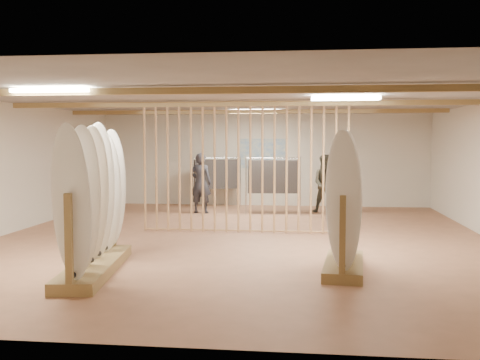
# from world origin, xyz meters

# --- Properties ---
(floor) EXTENTS (12.00, 12.00, 0.00)m
(floor) POSITION_xyz_m (0.00, 0.00, 0.00)
(floor) COLOR #A87251
(floor) RESTS_ON ground
(ceiling) EXTENTS (12.00, 12.00, 0.00)m
(ceiling) POSITION_xyz_m (0.00, 0.00, 2.80)
(ceiling) COLOR gray
(ceiling) RESTS_ON ground
(wall_back) EXTENTS (12.00, 0.00, 12.00)m
(wall_back) POSITION_xyz_m (0.00, 6.00, 1.40)
(wall_back) COLOR beige
(wall_back) RESTS_ON ground
(wall_front) EXTENTS (12.00, 0.00, 12.00)m
(wall_front) POSITION_xyz_m (0.00, -6.00, 1.40)
(wall_front) COLOR beige
(wall_front) RESTS_ON ground
(wall_left) EXTENTS (0.00, 12.00, 12.00)m
(wall_left) POSITION_xyz_m (-5.00, 0.00, 1.40)
(wall_left) COLOR beige
(wall_left) RESTS_ON ground
(ceiling_slats) EXTENTS (9.50, 6.12, 0.10)m
(ceiling_slats) POSITION_xyz_m (0.00, 0.00, 2.72)
(ceiling_slats) COLOR olive
(ceiling_slats) RESTS_ON ground
(light_panels) EXTENTS (1.20, 0.35, 0.06)m
(light_panels) POSITION_xyz_m (0.00, 0.00, 2.74)
(light_panels) COLOR white
(light_panels) RESTS_ON ground
(bamboo_partition) EXTENTS (4.45, 0.05, 2.78)m
(bamboo_partition) POSITION_xyz_m (0.00, 0.80, 1.40)
(bamboo_partition) COLOR tan
(bamboo_partition) RESTS_ON ground
(poster) EXTENTS (1.40, 0.03, 0.90)m
(poster) POSITION_xyz_m (0.00, 5.98, 1.60)
(poster) COLOR #326AAF
(poster) RESTS_ON ground
(rack_left) EXTENTS (0.95, 2.79, 2.20)m
(rack_left) POSITION_xyz_m (-1.84, -3.10, 0.76)
(rack_left) COLOR olive
(rack_left) RESTS_ON floor
(rack_right) EXTENTS (0.74, 1.82, 2.07)m
(rack_right) POSITION_xyz_m (1.90, -2.58, 0.70)
(rack_right) COLOR olive
(rack_right) RESTS_ON floor
(clothing_rack_a) EXTENTS (1.36, 0.82, 1.52)m
(clothing_rack_a) POSITION_xyz_m (-1.37, 5.40, 0.99)
(clothing_rack_a) COLOR silver
(clothing_rack_a) RESTS_ON floor
(clothing_rack_b) EXTENTS (1.46, 0.48, 1.57)m
(clothing_rack_b) POSITION_xyz_m (0.43, 4.02, 1.02)
(clothing_rack_b) COLOR silver
(clothing_rack_b) RESTS_ON floor
(shopper_a) EXTENTS (0.74, 0.55, 1.88)m
(shopper_a) POSITION_xyz_m (-1.56, 3.97, 0.94)
(shopper_a) COLOR #282930
(shopper_a) RESTS_ON floor
(shopper_b) EXTENTS (0.93, 0.75, 1.83)m
(shopper_b) POSITION_xyz_m (1.88, 4.33, 0.91)
(shopper_b) COLOR #39362C
(shopper_b) RESTS_ON floor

